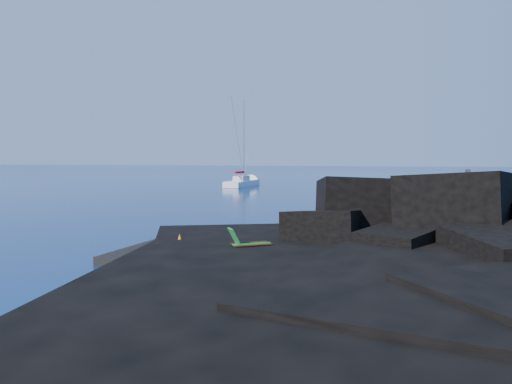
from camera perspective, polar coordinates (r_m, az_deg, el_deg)
ground at (r=21.50m, az=-15.12°, el=-7.05°), size 400.00×400.00×0.00m
headland at (r=22.01m, az=20.84°, el=-6.92°), size 24.00×24.00×3.60m
beach at (r=20.22m, az=-3.08°, el=-7.61°), size 9.08×6.86×0.70m
surf_foam at (r=24.38m, az=1.13°, el=-5.60°), size 10.00×8.00×0.06m
sailboat at (r=68.65m, az=-1.54°, el=0.64°), size 3.45×11.59×11.97m
deck_chair at (r=19.56m, az=-0.55°, el=-5.34°), size 1.70×1.46×1.09m
towel at (r=19.14m, az=-1.30°, el=-7.12°), size 2.26×1.26×0.06m
sunbather at (r=19.11m, az=-1.30°, el=-6.70°), size 1.79×0.63×0.23m
marker_cone at (r=21.25m, az=-8.71°, el=-5.42°), size 0.38×0.38×0.51m
distant_boat_a at (r=150.80m, az=23.06°, el=2.18°), size 1.69×4.10×0.53m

